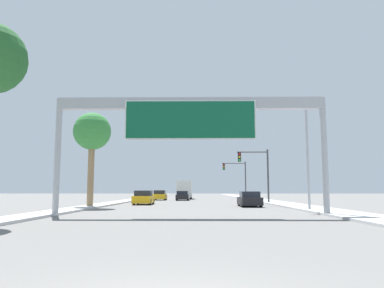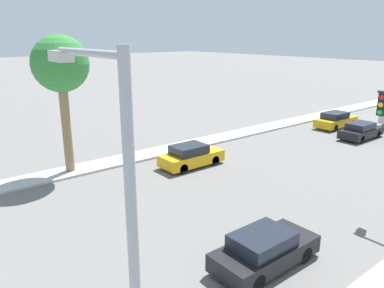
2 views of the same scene
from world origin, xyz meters
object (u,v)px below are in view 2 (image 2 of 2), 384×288
at_px(car_far_right, 361,131).
at_px(car_near_right, 336,120).
at_px(car_mid_center, 191,156).
at_px(palm_tree_background, 61,67).
at_px(street_lamp_right, 123,254).
at_px(car_far_left, 265,250).

height_order(car_far_right, car_near_right, car_near_right).
distance_m(car_mid_center, palm_tree_background, 9.72).
relative_size(car_far_right, car_mid_center, 1.02).
bearing_deg(street_lamp_right, car_far_right, 109.91).
bearing_deg(car_mid_center, car_far_left, -24.62).
bearing_deg(car_far_right, car_mid_center, -102.76).
bearing_deg(car_near_right, car_far_left, -64.69).
xyz_separation_m(palm_tree_background, street_lamp_right, (17.27, -5.40, -1.67)).
distance_m(car_mid_center, car_near_right, 17.39).
xyz_separation_m(car_mid_center, car_far_left, (10.50, -4.81, -0.03)).
height_order(car_far_left, street_lamp_right, street_lamp_right).
relative_size(palm_tree_background, street_lamp_right, 1.02).
bearing_deg(car_near_right, car_mid_center, -90.00).
bearing_deg(car_near_right, car_far_right, -28.92).
distance_m(car_far_left, car_near_right, 24.56).
xyz_separation_m(car_far_left, street_lamp_right, (3.00, -7.32, 4.26)).
bearing_deg(palm_tree_background, car_far_right, 71.85).
distance_m(palm_tree_background, street_lamp_right, 18.17).
bearing_deg(car_mid_center, street_lamp_right, -41.96).
relative_size(car_near_right, street_lamp_right, 0.56).
height_order(car_far_left, car_near_right, car_near_right).
bearing_deg(car_far_left, car_far_right, 109.05).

